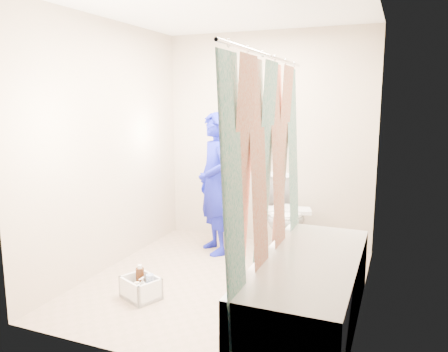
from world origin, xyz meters
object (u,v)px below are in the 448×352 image
at_px(bathtub, 308,288).
at_px(plumber, 215,184).
at_px(toilet, 286,214).
at_px(cleaning_caddy, 141,289).

xyz_separation_m(bathtub, plumber, (-1.25, 1.16, 0.49)).
relative_size(bathtub, plumber, 1.15).
height_order(toilet, cleaning_caddy, toilet).
xyz_separation_m(bathtub, cleaning_caddy, (-1.37, -0.13, -0.18)).
height_order(plumber, cleaning_caddy, plumber).
bearing_deg(bathtub, toilet, 110.29).
xyz_separation_m(plumber, cleaning_caddy, (-0.12, -1.29, -0.68)).
relative_size(toilet, plumber, 0.55).
distance_m(bathtub, plumber, 1.77).
distance_m(plumber, cleaning_caddy, 1.46).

